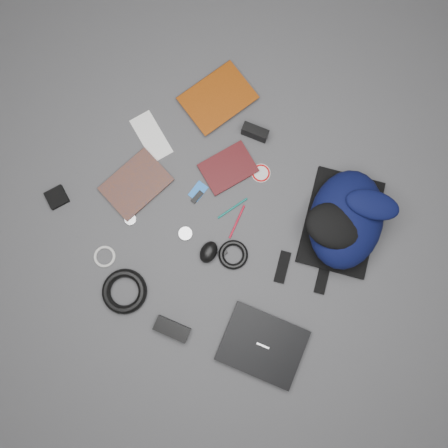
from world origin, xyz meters
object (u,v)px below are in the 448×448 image
Objects in this scene: laptop at (263,345)px; comic_book at (121,168)px; power_brick at (172,329)px; mouse at (209,252)px; dvd_case at (228,168)px; textbook_red at (203,79)px; backpack at (346,219)px; compact_camera at (255,132)px; pouch at (57,197)px.

laptop is 1.20× the size of comic_book.
mouse is at bearing 87.81° from power_brick.
dvd_case is 0.68m from power_brick.
comic_book is (-0.03, -0.50, -0.01)m from textbook_red.
comic_book is at bearing -179.10° from backpack.
compact_camera is 0.52m from mouse.
mouse reaches higher than dvd_case.
backpack is 3.17× the size of power_brick.
comic_book is (-0.88, 0.20, -0.01)m from laptop.
dvd_case is 1.52× the size of power_brick.
compact_camera is at bearing 56.39° from pouch.
laptop reaches higher than dvd_case.
textbook_red is 3.09× the size of mouse.
compact_camera reaches higher than power_brick.
power_brick is (-0.27, -0.74, -0.07)m from backpack.
laptop is at bearing -24.35° from textbook_red.
compact_camera reaches higher than textbook_red.
mouse reaches higher than textbook_red.
compact_camera reaches higher than dvd_case.
backpack reaches higher than pouch.
laptop is at bearing -33.08° from mouse.
backpack reaches higher than laptop.
mouse is 0.66m from pouch.
mouse is (0.15, -0.50, -0.01)m from compact_camera.
compact_camera is at bearing 95.67° from mouse.
textbook_red is (-0.86, 0.71, 0.00)m from laptop.
laptop is 1.46× the size of dvd_case.
mouse is at bearing -34.46° from textbook_red.
mouse is at bearing -42.72° from dvd_case.
textbook_red is at bearing 118.92° from mouse.
power_brick is 0.71m from pouch.
backpack is 1.71× the size of comic_book.
laptop is at bearing -108.57° from backpack.
laptop is at bearing 2.91° from pouch.
dvd_case is 2.31× the size of mouse.
dvd_case is at bearing 47.18° from comic_book.
pouch is at bearing -173.22° from mouse.
textbook_red is at bearing 147.76° from backpack.
power_brick is at bearing -88.67° from mouse.
backpack reaches higher than power_brick.
backpack is 1.56× the size of textbook_red.
pouch is at bearing 155.57° from power_brick.
power_brick reaches higher than textbook_red.
textbook_red is at bearing 165.48° from dvd_case.
dvd_case is at bearing 168.74° from backpack.
comic_book is at bearing -77.80° from textbook_red.
dvd_case is (-0.54, 0.47, -0.01)m from laptop.
backpack is 1.16m from pouch.
backpack is at bearing 39.54° from mouse.
compact_camera reaches higher than comic_book.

